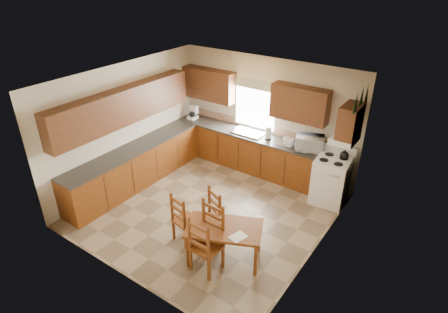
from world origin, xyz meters
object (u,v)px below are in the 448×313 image
Objects in this scene: stove at (330,181)px; microwave at (310,143)px; dining_table at (224,243)px; chair_far_left at (206,236)px; chair_near_left at (186,217)px; chair_far_right at (206,218)px; chair_near_right at (206,244)px.

microwave is (-0.64, 0.26, 0.59)m from stove.
dining_table is 0.38m from chair_far_left.
chair_far_right is at bearing -140.13° from chair_near_left.
chair_far_left is at bearing -117.05° from microwave.
stove is 0.91m from microwave.
stove is 0.79× the size of dining_table.
microwave is 3.24m from chair_far_left.
microwave is at bearing 61.83° from dining_table.
dining_table is (-0.18, -2.93, -0.75)m from microwave.
chair_near_left is (-1.67, -2.67, -0.00)m from stove.
chair_near_right is at bearing -115.09° from microwave.
chair_near_left is at bearing 159.66° from chair_far_left.
microwave reaches higher than chair_near_left.
chair_far_left is (-0.10, 0.13, 0.02)m from chair_near_right.
chair_far_right is at bearing -49.77° from chair_near_right.
chair_near_left is at bearing -24.65° from chair_near_right.
dining_table is 0.86m from chair_near_left.
chair_far_left is 1.08× the size of chair_far_right.
dining_table is 1.21× the size of chair_far_right.
chair_near_right is 0.96× the size of chair_far_left.
chair_far_right is at bearing -124.66° from microwave.
stove is 3.09m from chair_far_left.
chair_near_left is at bearing -126.72° from stove.
chair_far_right reaches higher than stove.
dining_table is at bearing 4.61° from chair_far_right.
chair_far_right is at bearing 136.13° from dining_table.
stove is at bearing -104.30° from chair_near_right.
dining_table is 0.58m from chair_far_right.
dining_table is (-0.82, -2.68, -0.16)m from stove.
chair_far_right is (-0.70, -2.75, -0.57)m from microwave.
stove is 0.89× the size of chair_far_left.
chair_near_right reaches higher than stove.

